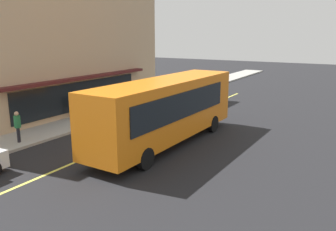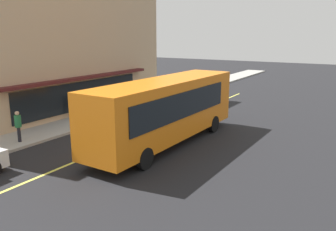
{
  "view_description": "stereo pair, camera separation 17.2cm",
  "coord_description": "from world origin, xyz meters",
  "px_view_note": "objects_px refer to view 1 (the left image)",
  "views": [
    {
      "loc": [
        -14.78,
        -11.4,
        5.81
      ],
      "look_at": [
        0.4,
        -2.33,
        1.6
      ],
      "focal_mm": 36.58,
      "sensor_mm": 36.0,
      "label": 1
    },
    {
      "loc": [
        -14.69,
        -11.55,
        5.81
      ],
      "look_at": [
        0.4,
        -2.33,
        1.6
      ],
      "focal_mm": 36.58,
      "sensor_mm": 36.0,
      "label": 2
    }
  ],
  "objects_px": {
    "pedestrian_by_curb": "(71,104)",
    "pedestrian_waiting": "(112,101)",
    "pedestrian_near_storefront": "(17,124)",
    "bus": "(167,108)"
  },
  "relations": [
    {
      "from": "pedestrian_by_curb",
      "to": "pedestrian_waiting",
      "type": "distance_m",
      "value": 2.88
    },
    {
      "from": "pedestrian_waiting",
      "to": "pedestrian_near_storefront",
      "type": "bearing_deg",
      "value": 178.8
    },
    {
      "from": "pedestrian_waiting",
      "to": "pedestrian_near_storefront",
      "type": "height_order",
      "value": "pedestrian_waiting"
    },
    {
      "from": "bus",
      "to": "pedestrian_near_storefront",
      "type": "distance_m",
      "value": 7.99
    },
    {
      "from": "pedestrian_by_curb",
      "to": "pedestrian_near_storefront",
      "type": "xyz_separation_m",
      "value": [
        -5.26,
        -1.51,
        0.0
      ]
    },
    {
      "from": "bus",
      "to": "pedestrian_by_curb",
      "type": "height_order",
      "value": "bus"
    },
    {
      "from": "pedestrian_near_storefront",
      "to": "pedestrian_waiting",
      "type": "bearing_deg",
      "value": -1.2
    },
    {
      "from": "bus",
      "to": "pedestrian_near_storefront",
      "type": "height_order",
      "value": "bus"
    },
    {
      "from": "bus",
      "to": "pedestrian_near_storefront",
      "type": "bearing_deg",
      "value": 122.22
    },
    {
      "from": "pedestrian_near_storefront",
      "to": "bus",
      "type": "bearing_deg",
      "value": -57.78
    }
  ]
}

